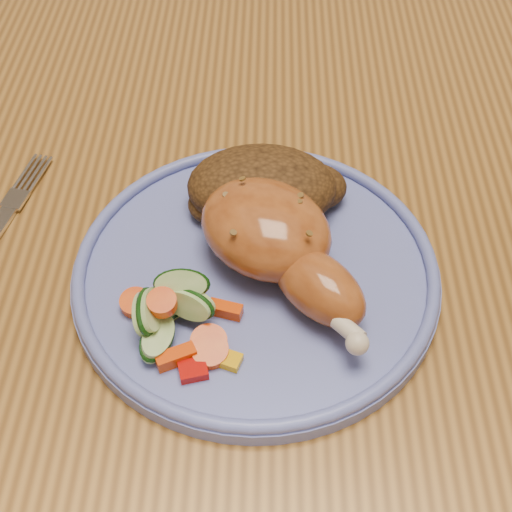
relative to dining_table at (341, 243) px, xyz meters
name	(u,v)px	position (x,y,z in m)	size (l,w,h in m)	color
ground	(305,512)	(0.00, 0.00, -0.67)	(4.00, 4.00, 0.00)	brown
dining_table	(341,243)	(0.00, 0.00, 0.00)	(0.90, 1.40, 0.75)	#8F5F26
chair_far	(311,42)	(0.00, 0.63, -0.17)	(0.42, 0.42, 0.91)	#4C2D16
plate	(256,274)	(-0.08, -0.12, 0.09)	(0.28, 0.28, 0.01)	#5965B1
plate_rim	(256,265)	(-0.08, -0.12, 0.10)	(0.28, 0.28, 0.01)	#5965B1
chicken_leg	(278,242)	(-0.06, -0.11, 0.12)	(0.15, 0.17, 0.06)	#A75623
rice_pilaf	(265,188)	(-0.07, -0.05, 0.12)	(0.13, 0.09, 0.05)	#472B11
vegetable_pile	(173,316)	(-0.14, -0.17, 0.11)	(0.09, 0.08, 0.04)	#A50A05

